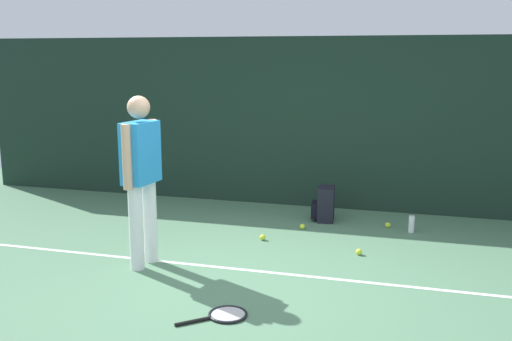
{
  "coord_description": "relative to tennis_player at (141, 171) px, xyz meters",
  "views": [
    {
      "loc": [
        1.47,
        -4.82,
        2.09
      ],
      "look_at": [
        0.0,
        0.4,
        1.0
      ],
      "focal_mm": 40.8,
      "sensor_mm": 36.0,
      "label": 1
    }
  ],
  "objects": [
    {
      "name": "tennis_ball_mid_court",
      "position": [
        1.29,
        1.63,
        -0.93
      ],
      "size": [
        0.07,
        0.07,
        0.07
      ],
      "primitive_type": "sphere",
      "color": "#CCE033",
      "rests_on": "ground"
    },
    {
      "name": "tennis_player",
      "position": [
        0.0,
        0.0,
        0.0
      ],
      "size": [
        0.27,
        0.53,
        1.7
      ],
      "rotation": [
        0.0,
        0.0,
        1.44
      ],
      "color": "white",
      "rests_on": "ground"
    },
    {
      "name": "tennis_ball_far_left",
      "position": [
        0.94,
        1.09,
        -0.93
      ],
      "size": [
        0.07,
        0.07,
        0.07
      ],
      "primitive_type": "sphere",
      "color": "#CCE033",
      "rests_on": "ground"
    },
    {
      "name": "tennis_racket",
      "position": [
        1.16,
        -0.9,
        -0.95
      ],
      "size": [
        0.58,
        0.54,
        0.03
      ],
      "rotation": [
        0.0,
        0.0,
        0.72
      ],
      "color": "black",
      "rests_on": "ground"
    },
    {
      "name": "tennis_ball_near_player",
      "position": [
        2.29,
        1.97,
        -0.93
      ],
      "size": [
        0.07,
        0.07,
        0.07
      ],
      "primitive_type": "sphere",
      "color": "#CCE033",
      "rests_on": "ground"
    },
    {
      "name": "court_line",
      "position": [
        1.12,
        0.14,
        -0.96
      ],
      "size": [
        9.0,
        0.05,
        0.0
      ],
      "primitive_type": "cube",
      "color": "white",
      "rests_on": "ground"
    },
    {
      "name": "backpack",
      "position": [
        1.49,
        2.07,
        -0.76
      ],
      "size": [
        0.3,
        0.32,
        0.44
      ],
      "rotation": [
        0.0,
        0.0,
        4.8
      ],
      "color": "black",
      "rests_on": "ground"
    },
    {
      "name": "tennis_ball_by_fence",
      "position": [
        2.05,
        0.89,
        -0.93
      ],
      "size": [
        0.07,
        0.07,
        0.07
      ],
      "primitive_type": "sphere",
      "color": "#CCE033",
      "rests_on": "ground"
    },
    {
      "name": "water_bottle",
      "position": [
        2.57,
        1.86,
        -0.86
      ],
      "size": [
        0.07,
        0.07,
        0.2
      ],
      "primitive_type": "cylinder",
      "color": "white",
      "rests_on": "ground"
    },
    {
      "name": "back_fence",
      "position": [
        1.12,
        2.77,
        0.2
      ],
      "size": [
        10.0,
        0.1,
        2.32
      ],
      "primitive_type": "cube",
      "color": "#192D23",
      "rests_on": "ground"
    },
    {
      "name": "ground_plane",
      "position": [
        1.12,
        -0.23,
        -0.97
      ],
      "size": [
        12.0,
        12.0,
        0.0
      ],
      "primitive_type": "plane",
      "color": "#4C7556"
    }
  ]
}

